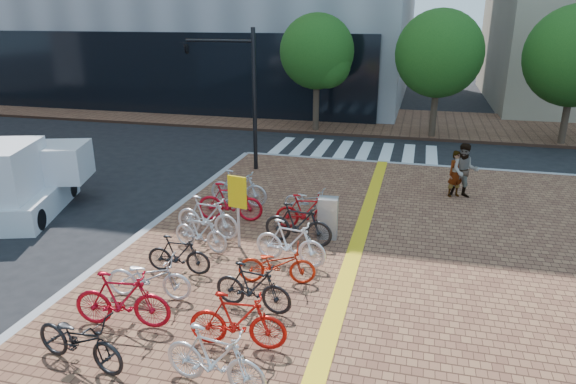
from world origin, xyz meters
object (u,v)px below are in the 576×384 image
(bike_10, at_px, (253,287))
(pedestrian_b, at_px, (464,171))
(bike_4, at_px, (200,232))
(bike_11, at_px, (277,264))
(bike_5, at_px, (207,217))
(bike_6, at_px, (230,202))
(utility_box, at_px, (328,218))
(bike_14, at_px, (306,212))
(yellow_sign, at_px, (237,198))
(bike_9, at_px, (238,321))
(bike_13, at_px, (298,224))
(traffic_light_pole, at_px, (223,73))
(box_truck, at_px, (26,180))
(bike_12, at_px, (290,242))
(bike_1, at_px, (122,300))
(bike_8, at_px, (215,359))
(bike_15, at_px, (308,201))
(bike_3, at_px, (179,255))
(bike_7, at_px, (238,188))
(bike_2, at_px, (149,277))
(pedestrian_a, at_px, (456,174))
(bike_0, at_px, (79,339))

(bike_10, height_order, pedestrian_b, pedestrian_b)
(bike_4, distance_m, bike_11, 2.66)
(bike_5, xyz_separation_m, pedestrian_b, (7.01, 5.17, 0.35))
(bike_6, distance_m, utility_box, 3.06)
(bike_14, bearing_deg, yellow_sign, 128.13)
(bike_9, relative_size, bike_10, 1.07)
(bike_13, bearing_deg, bike_4, 118.55)
(bike_4, height_order, traffic_light_pole, traffic_light_pole)
(box_truck, bearing_deg, bike_12, -9.94)
(bike_12, height_order, box_truck, box_truck)
(bike_1, relative_size, bike_11, 1.10)
(bike_8, height_order, bike_9, bike_8)
(bike_15, height_order, utility_box, utility_box)
(bike_5, relative_size, yellow_sign, 0.98)
(bike_3, xyz_separation_m, bike_8, (2.36, -3.51, 0.09))
(bike_1, height_order, bike_7, bike_1)
(pedestrian_b, xyz_separation_m, box_truck, (-13.27, -4.62, 0.03))
(bike_3, distance_m, bike_4, 1.30)
(bike_3, xyz_separation_m, bike_11, (2.37, 0.13, -0.01))
(bike_2, height_order, bike_13, bike_13)
(bike_3, bearing_deg, bike_12, -67.12)
(bike_10, height_order, bike_11, bike_10)
(bike_4, relative_size, bike_11, 0.92)
(bike_2, height_order, bike_10, bike_10)
(bike_2, distance_m, bike_14, 5.18)
(pedestrian_a, distance_m, utility_box, 5.68)
(bike_3, xyz_separation_m, pedestrian_b, (6.83, 7.32, 0.45))
(utility_box, bearing_deg, traffic_light_pole, 131.62)
(bike_11, bearing_deg, bike_0, 134.90)
(box_truck, bearing_deg, bike_6, 6.21)
(bike_15, height_order, box_truck, box_truck)
(bike_9, height_order, bike_15, bike_9)
(bike_6, relative_size, bike_15, 1.22)
(pedestrian_a, bearing_deg, bike_3, -163.93)
(bike_8, bearing_deg, bike_11, 8.72)
(bike_9, distance_m, bike_10, 1.29)
(pedestrian_b, height_order, box_truck, box_truck)
(bike_6, height_order, bike_15, bike_6)
(bike_10, relative_size, bike_13, 0.91)
(bike_2, distance_m, bike_10, 2.32)
(yellow_sign, bearing_deg, bike_5, 158.35)
(bike_1, xyz_separation_m, utility_box, (3.11, 5.21, -0.01))
(bike_10, xyz_separation_m, bike_14, (0.11, 4.45, -0.00))
(bike_5, xyz_separation_m, bike_6, (0.20, 1.25, 0.01))
(bike_0, xyz_separation_m, bike_3, (0.15, 3.54, -0.03))
(bike_5, height_order, yellow_sign, yellow_sign)
(bike_0, height_order, utility_box, utility_box)
(bike_2, distance_m, pedestrian_a, 10.86)
(bike_4, bearing_deg, yellow_sign, -52.32)
(bike_3, height_order, utility_box, utility_box)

